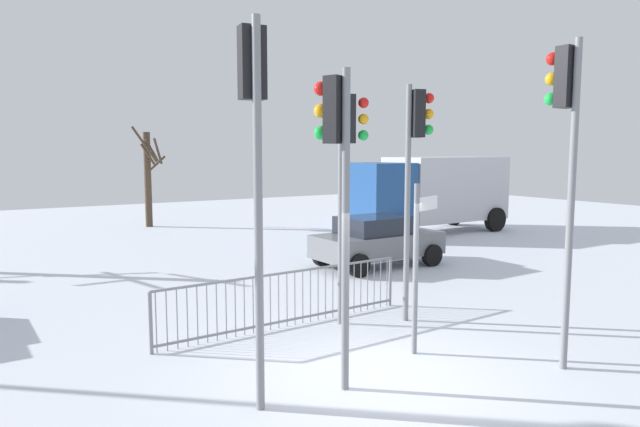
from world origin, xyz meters
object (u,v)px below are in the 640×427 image
Objects in this scene: delivery_truck at (429,191)px; bare_tree_left at (148,175)px; traffic_light_foreground_left at (415,150)px; direction_sign_post at (418,258)px; car_grey_trailing at (377,240)px; traffic_light_mid_left at (566,131)px; traffic_light_foreground_right at (254,127)px; traffic_light_rear_left at (337,157)px; traffic_light_rear_right at (349,154)px.

bare_tree_left reaches higher than delivery_truck.
traffic_light_foreground_left reaches higher than bare_tree_left.
direction_sign_post is 0.73× the size of car_grey_trailing.
traffic_light_foreground_left reaches higher than direction_sign_post.
traffic_light_foreground_left is 16.86m from bare_tree_left.
traffic_light_mid_left is 1.29× the size of car_grey_trailing.
bare_tree_left is (-3.21, 12.27, 1.52)m from car_grey_trailing.
traffic_light_foreground_left reaches higher than car_grey_trailing.
delivery_truck is at bearing 34.03° from car_grey_trailing.
car_grey_trailing is (6.88, 6.32, -2.87)m from traffic_light_foreground_right.
traffic_light_foreground_right is 9.77m from car_grey_trailing.
car_grey_trailing is at bearing 49.30° from traffic_light_foreground_right.
traffic_light_mid_left is 1.08× the size of traffic_light_foreground_left.
direction_sign_post is 0.64× the size of bare_tree_left.
car_grey_trailing is 7.49m from delivery_truck.
car_grey_trailing is at bearing 26.11° from traffic_light_rear_left.
bare_tree_left is at bearing 91.58° from traffic_light_mid_left.
car_grey_trailing is 12.78m from bare_tree_left.
bare_tree_left is at bearing 85.58° from traffic_light_foreground_right.
traffic_light_rear_left reaches higher than bare_tree_left.
delivery_truck is (8.37, 11.87, -1.90)m from traffic_light_mid_left.
traffic_light_mid_left is at bearing -69.02° from direction_sign_post.
traffic_light_foreground_right reaches higher than car_grey_trailing.
direction_sign_post is (3.09, 0.36, -2.05)m from traffic_light_foreground_right.
bare_tree_left is at bearing -161.88° from traffic_light_foreground_left.
traffic_light_rear_right is at bearing 29.68° from traffic_light_rear_left.
traffic_light_rear_left reaches higher than direction_sign_post.
delivery_truck is at bearing 53.84° from traffic_light_mid_left.
car_grey_trailing is 0.87× the size of bare_tree_left.
traffic_light_foreground_right reaches higher than bare_tree_left.
traffic_light_mid_left is 14.65m from delivery_truck.
traffic_light_mid_left is 8.41m from car_grey_trailing.
delivery_truck is at bearing 20.13° from traffic_light_rear_left.
direction_sign_post is 0.40× the size of delivery_truck.
traffic_light_foreground_right is at bearing 165.29° from direction_sign_post.
traffic_light_rear_right reaches higher than delivery_truck.
traffic_light_mid_left is 1.13× the size of bare_tree_left.
car_grey_trailing is (5.67, 6.39, -2.49)m from traffic_light_rear_left.
bare_tree_left is at bearing 66.81° from direction_sign_post.
traffic_light_rear_left reaches higher than car_grey_trailing.
traffic_light_foreground_left is at bearing -87.98° from bare_tree_left.
traffic_light_rear_right is 16.38m from bare_tree_left.
traffic_light_foreground_right is at bearing -18.82° from traffic_light_rear_right.
traffic_light_rear_right is 1.01× the size of traffic_light_rear_left.
traffic_light_rear_right is 0.90× the size of traffic_light_foreground_right.
traffic_light_rear_right is 2.54m from direction_sign_post.
traffic_light_foreground_left is at bearing -121.56° from car_grey_trailing.
traffic_light_foreground_left is 5.85m from car_grey_trailing.
direction_sign_post is (-1.16, -1.42, -1.78)m from traffic_light_foreground_left.
delivery_truck is (9.89, 8.38, -1.55)m from traffic_light_rear_right.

